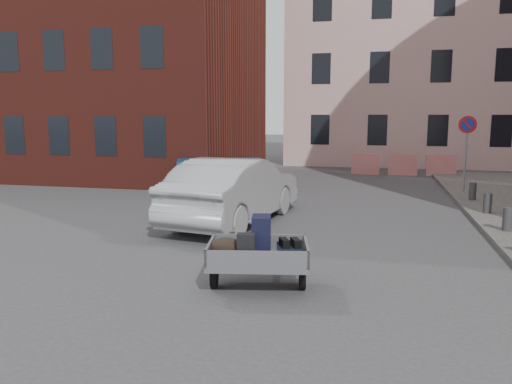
# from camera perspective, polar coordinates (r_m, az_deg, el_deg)

# --- Properties ---
(ground) EXTENTS (120.00, 120.00, 0.00)m
(ground) POSITION_cam_1_polar(r_m,az_deg,el_deg) (9.94, -4.29, -7.64)
(ground) COLOR #38383A
(ground) RESTS_ON ground
(building_brick) EXTENTS (12.00, 10.00, 14.00)m
(building_brick) POSITION_cam_1_polar(r_m,az_deg,el_deg) (25.43, -15.51, 18.02)
(building_brick) COLOR #591E16
(building_brick) RESTS_ON ground
(building_pink) EXTENTS (16.00, 8.00, 14.00)m
(building_pink) POSITION_cam_1_polar(r_m,az_deg,el_deg) (31.50, 19.71, 16.00)
(building_pink) COLOR #CFA59F
(building_pink) RESTS_ON ground
(far_building) EXTENTS (6.00, 6.00, 8.00)m
(far_building) POSITION_cam_1_polar(r_m,az_deg,el_deg) (38.63, -23.34, 9.91)
(far_building) COLOR maroon
(far_building) RESTS_ON ground
(no_parking_sign) EXTENTS (0.60, 0.09, 2.65)m
(no_parking_sign) POSITION_cam_1_polar(r_m,az_deg,el_deg) (18.83, 22.95, 5.72)
(no_parking_sign) COLOR gray
(no_parking_sign) RESTS_ON sidewalk
(bollards) EXTENTS (0.22, 9.02, 0.55)m
(bollards) POSITION_cam_1_polar(r_m,az_deg,el_deg) (13.07, 26.81, -2.79)
(bollards) COLOR #3A3A3D
(bollards) RESTS_ON sidewalk
(barriers) EXTENTS (4.70, 0.18, 1.00)m
(barriers) POSITION_cam_1_polar(r_m,az_deg,el_deg) (24.22, 16.42, 3.01)
(barriers) COLOR red
(barriers) RESTS_ON ground
(trailer) EXTENTS (1.78, 1.93, 1.20)m
(trailer) POSITION_cam_1_polar(r_m,az_deg,el_deg) (8.14, 0.16, -6.92)
(trailer) COLOR black
(trailer) RESTS_ON ground
(dumpster) EXTENTS (3.33, 2.51, 1.25)m
(dumpster) POSITION_cam_1_polar(r_m,az_deg,el_deg) (17.61, -4.12, 1.70)
(dumpster) COLOR #2156A1
(dumpster) RESTS_ON ground
(silver_car) EXTENTS (2.59, 5.42, 1.71)m
(silver_car) POSITION_cam_1_polar(r_m,az_deg,el_deg) (13.04, -2.44, 0.20)
(silver_car) COLOR #9DA0A4
(silver_car) RESTS_ON ground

